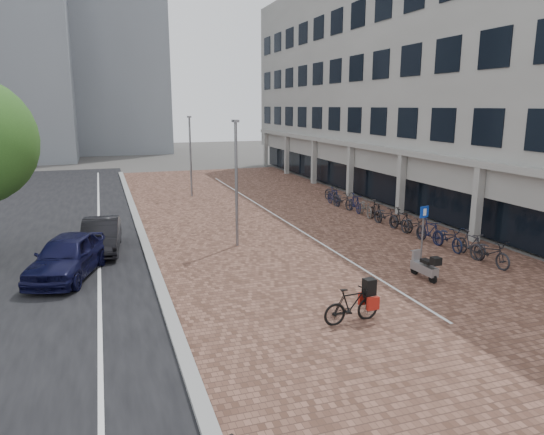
# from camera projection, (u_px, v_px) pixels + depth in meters

# --- Properties ---
(ground) EXTENTS (140.00, 140.00, 0.00)m
(ground) POSITION_uv_depth(u_px,v_px,m) (333.00, 296.00, 16.02)
(ground) COLOR #474442
(ground) RESTS_ON ground
(plaza_brick) EXTENTS (14.50, 42.00, 0.04)m
(plaza_brick) POSITION_uv_depth(u_px,v_px,m) (272.00, 215.00, 27.74)
(plaza_brick) COLOR brown
(plaza_brick) RESTS_ON ground
(street_asphalt) EXTENTS (8.00, 50.00, 0.03)m
(street_asphalt) POSITION_uv_depth(u_px,v_px,m) (55.00, 231.00, 24.31)
(street_asphalt) COLOR black
(street_asphalt) RESTS_ON ground
(curb) EXTENTS (0.35, 42.00, 0.14)m
(curb) POSITION_uv_depth(u_px,v_px,m) (138.00, 224.00, 25.51)
(curb) COLOR gray
(curb) RESTS_ON ground
(lane_line) EXTENTS (0.12, 44.00, 0.00)m
(lane_line) POSITION_uv_depth(u_px,v_px,m) (99.00, 228.00, 24.93)
(lane_line) COLOR white
(lane_line) RESTS_ON street_asphalt
(parking_line) EXTENTS (0.10, 30.00, 0.00)m
(parking_line) POSITION_uv_depth(u_px,v_px,m) (275.00, 215.00, 27.80)
(parking_line) COLOR white
(parking_line) RESTS_ON plaza_brick
(office_building) EXTENTS (8.40, 40.00, 15.00)m
(office_building) POSITION_uv_depth(u_px,v_px,m) (411.00, 66.00, 33.04)
(office_building) COLOR #9A9A95
(office_building) RESTS_ON ground
(bg_towers) EXTENTS (33.00, 23.00, 32.00)m
(bg_towers) POSITION_uv_depth(u_px,v_px,m) (15.00, 28.00, 53.78)
(bg_towers) COLOR gray
(bg_towers) RESTS_ON ground
(car_navy) EXTENTS (3.05, 4.77, 1.51)m
(car_navy) POSITION_uv_depth(u_px,v_px,m) (67.00, 256.00, 17.69)
(car_navy) COLOR black
(car_navy) RESTS_ON ground
(car_dark) EXTENTS (1.76, 4.20, 1.35)m
(car_dark) POSITION_uv_depth(u_px,v_px,m) (101.00, 235.00, 20.84)
(car_dark) COLOR black
(car_dark) RESTS_ON ground
(hero_bike) EXTENTS (1.75, 0.61, 1.22)m
(hero_bike) POSITION_uv_depth(u_px,v_px,m) (352.00, 305.00, 13.95)
(hero_bike) COLOR black
(hero_bike) RESTS_ON ground
(scooter_front) EXTENTS (0.51, 1.41, 0.95)m
(scooter_front) POSITION_uv_depth(u_px,v_px,m) (424.00, 266.00, 17.51)
(scooter_front) COLOR gray
(scooter_front) RESTS_ON ground
(parking_sign) EXTENTS (0.44, 0.16, 2.15)m
(parking_sign) POSITION_uv_depth(u_px,v_px,m) (423.00, 225.00, 19.50)
(parking_sign) COLOR slate
(parking_sign) RESTS_ON ground
(lamp_near) EXTENTS (0.12, 0.12, 5.29)m
(lamp_near) POSITION_uv_depth(u_px,v_px,m) (236.00, 185.00, 21.16)
(lamp_near) COLOR slate
(lamp_near) RESTS_ON ground
(lamp_far) EXTENTS (0.12, 0.12, 5.20)m
(lamp_far) POSITION_uv_depth(u_px,v_px,m) (191.00, 157.00, 33.03)
(lamp_far) COLOR gray
(lamp_far) RESTS_ON ground
(bike_row) EXTENTS (1.27, 15.79, 1.05)m
(bike_row) POSITION_uv_depth(u_px,v_px,m) (388.00, 216.00, 25.34)
(bike_row) COLOR black
(bike_row) RESTS_ON ground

